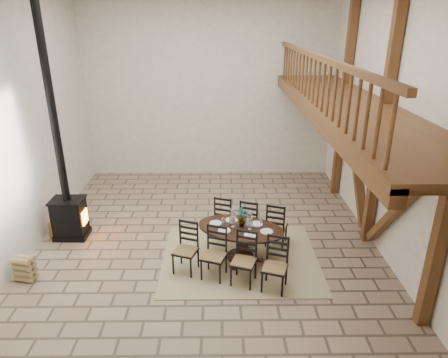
{
  "coord_description": "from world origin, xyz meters",
  "views": [
    {
      "loc": [
        0.28,
        -7.37,
        4.37
      ],
      "look_at": [
        0.37,
        0.4,
        1.24
      ],
      "focal_mm": 32.0,
      "sensor_mm": 36.0,
      "label": 1
    }
  ],
  "objects_px": {
    "log_basket": "(61,228)",
    "log_stack": "(25,269)",
    "dining_table": "(239,244)",
    "wood_stove": "(65,189)"
  },
  "relations": [
    {
      "from": "log_basket",
      "to": "log_stack",
      "type": "distance_m",
      "value": 1.59
    },
    {
      "from": "dining_table",
      "to": "log_basket",
      "type": "bearing_deg",
      "value": -175.61
    },
    {
      "from": "wood_stove",
      "to": "log_basket",
      "type": "distance_m",
      "value": 0.98
    },
    {
      "from": "log_stack",
      "to": "dining_table",
      "type": "bearing_deg",
      "value": 8.45
    },
    {
      "from": "wood_stove",
      "to": "log_stack",
      "type": "relative_size",
      "value": 10.55
    },
    {
      "from": "dining_table",
      "to": "wood_stove",
      "type": "distance_m",
      "value": 3.75
    },
    {
      "from": "wood_stove",
      "to": "dining_table",
      "type": "bearing_deg",
      "value": -14.16
    },
    {
      "from": "dining_table",
      "to": "log_stack",
      "type": "height_order",
      "value": "dining_table"
    },
    {
      "from": "wood_stove",
      "to": "log_stack",
      "type": "xyz_separation_m",
      "value": [
        -0.3,
        -1.54,
        -0.88
      ]
    },
    {
      "from": "wood_stove",
      "to": "log_basket",
      "type": "height_order",
      "value": "wood_stove"
    }
  ]
}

